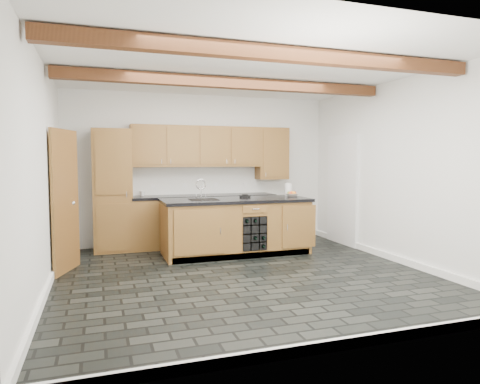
% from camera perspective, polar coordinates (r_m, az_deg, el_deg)
% --- Properties ---
extents(ground, '(5.00, 5.00, 0.00)m').
position_cam_1_polar(ground, '(6.00, 0.51, -10.92)').
color(ground, black).
rests_on(ground, ground).
extents(room_shell, '(5.01, 5.00, 5.00)m').
position_cam_1_polar(room_shell, '(6.27, -1.80, 3.84)').
color(room_shell, white).
rests_on(room_shell, ground).
extents(back_cabinetry, '(3.65, 0.62, 2.20)m').
position_cam_1_polar(back_cabinetry, '(7.88, -7.36, -0.08)').
color(back_cabinetry, olive).
rests_on(back_cabinetry, ground).
extents(island, '(2.48, 0.96, 0.93)m').
position_cam_1_polar(island, '(7.19, -0.50, -4.59)').
color(island, olive).
rests_on(island, ground).
extents(faucet, '(0.45, 0.40, 0.34)m').
position_cam_1_polar(faucet, '(7.03, -4.94, -0.71)').
color(faucet, black).
rests_on(faucet, island).
extents(kitchen_scale, '(0.18, 0.11, 0.05)m').
position_cam_1_polar(kitchen_scale, '(7.38, 0.67, -0.53)').
color(kitchen_scale, black).
rests_on(kitchen_scale, island).
extents(fruit_bowl, '(0.24, 0.24, 0.06)m').
position_cam_1_polar(fruit_bowl, '(7.63, 6.93, -0.38)').
color(fruit_bowl, beige).
rests_on(fruit_bowl, island).
extents(fruit_cluster, '(0.16, 0.17, 0.07)m').
position_cam_1_polar(fruit_cluster, '(7.63, 6.93, -0.16)').
color(fruit_cluster, '#AE1D17').
rests_on(fruit_cluster, fruit_bowl).
extents(paper_towel, '(0.12, 0.12, 0.22)m').
position_cam_1_polar(paper_towel, '(7.85, 6.48, 0.36)').
color(paper_towel, white).
rests_on(paper_towel, island).
extents(mug, '(0.11, 0.11, 0.09)m').
position_cam_1_polar(mug, '(7.87, -12.91, -0.18)').
color(mug, white).
rests_on(mug, back_cabinetry).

